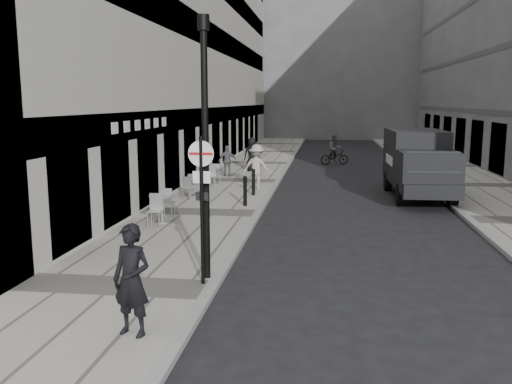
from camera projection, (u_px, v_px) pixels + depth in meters
ground at (172, 356)px, 8.37m from camera, size 120.00×120.00×0.00m
sidewalk at (236, 181)px, 26.21m from camera, size 4.00×60.00×0.12m
far_sidewalk at (473, 186)px, 24.81m from camera, size 4.00×60.00×0.12m
building_left at (186, 13)px, 31.59m from camera, size 4.00×45.00×18.00m
building_far at (322, 37)px, 61.11m from camera, size 24.00×16.00×22.00m
walking_man at (132, 280)px, 8.73m from camera, size 0.77×0.60×1.85m
sign_post at (202, 190)px, 11.03m from camera, size 0.53×0.09×3.08m
lamppost at (205, 136)px, 11.24m from camera, size 0.25×0.25×5.49m
bollard_near at (245, 192)px, 19.70m from camera, size 0.14×0.14×1.03m
bollard_far at (253, 183)px, 21.93m from camera, size 0.13×0.13×1.01m
panel_van at (418, 160)px, 21.91m from camera, size 2.26×5.82×2.72m
cyclist at (335, 153)px, 33.51m from camera, size 1.85×1.05×1.89m
pedestrian_a at (227, 161)px, 27.43m from camera, size 0.99×0.65×1.57m
pedestrian_b at (257, 167)px, 23.45m from camera, size 1.35×0.92×1.93m
pedestrian_c at (252, 154)px, 29.43m from camera, size 0.90×0.59×1.83m
cafe_table_near at (161, 206)px, 17.00m from camera, size 0.78×1.76×1.00m
cafe_table_mid at (214, 174)px, 24.85m from camera, size 0.69×1.55×0.88m
cafe_table_far at (190, 186)px, 21.71m from camera, size 0.65×1.48×0.84m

